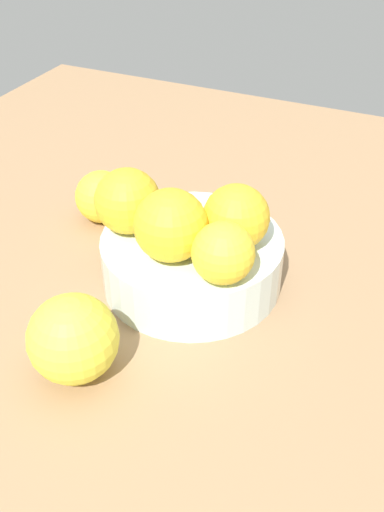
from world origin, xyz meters
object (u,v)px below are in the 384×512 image
Objects in this scene: orange_in_bowl_3 at (127,201)px; orange_loose_0 at (73,339)px; orange_in_bowl_1 at (171,225)px; fruit_bowl at (192,261)px; orange_in_bowl_0 at (223,253)px; orange_loose_1 at (102,197)px; orange_in_bowl_2 at (236,217)px.

orange_in_bowl_3 is 0.85× the size of orange_loose_0.
orange_loose_0 is (-12.94, 3.58, -5.36)cm from orange_in_bowl_1.
fruit_bowl is 9.60cm from orange_in_bowl_0.
orange_in_bowl_1 is (1.31, 6.11, 0.66)cm from orange_in_bowl_0.
orange_loose_0 reaches higher than orange_loose_1.
orange_loose_1 is at bearing 60.49° from orange_in_bowl_0.
orange_in_bowl_1 is 1.08× the size of orange_in_bowl_2.
fruit_bowl is at bearing -80.67° from orange_in_bowl_3.
orange_loose_0 is at bearing 140.23° from orange_in_bowl_0.
fruit_bowl is 17.17cm from orange_loose_1.
orange_in_bowl_1 is at bearing -125.34° from orange_loose_1.
orange_in_bowl_0 is 0.89× the size of orange_in_bowl_2.
orange_in_bowl_0 is 0.73× the size of orange_loose_0.
orange_in_bowl_3 is at bearing 67.99° from orange_in_bowl_1.
orange_in_bowl_0 is (-5.00, -5.47, 6.10)cm from fruit_bowl.
orange_in_bowl_3 reaches higher than orange_in_bowl_2.
orange_in_bowl_0 is at bearing -132.40° from fruit_bowl.
orange_in_bowl_2 is (0.73, -4.57, 6.48)cm from fruit_bowl.
orange_in_bowl_0 is 0.92× the size of orange_loose_1.
fruit_bowl is at bearing -14.21° from orange_loose_0.
orange_in_bowl_2 reaches higher than fruit_bowl.
orange_in_bowl_3 is at bearing 10.00° from orange_loose_0.
orange_in_bowl_2 reaches higher than orange_loose_0.
fruit_bowl is at bearing -9.75° from orange_in_bowl_1.
orange_loose_0 is 26.26cm from orange_loose_1.
orange_in_bowl_2 is (5.73, 0.90, 0.38)cm from orange_in_bowl_0.
orange_loose_0 is at bearing 165.79° from fruit_bowl.
orange_in_bowl_0 is 15.85cm from orange_loose_0.
orange_in_bowl_3 is (3.86, 12.42, 0.47)cm from orange_in_bowl_0.
orange_in_bowl_2 is 11.67cm from orange_in_bowl_3.
orange_loose_0 is (-11.64, 9.69, -4.70)cm from orange_in_bowl_0.
fruit_bowl is 2.95× the size of orange_loose_1.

